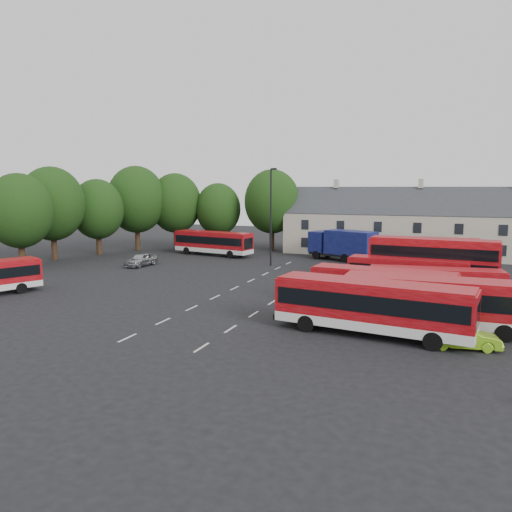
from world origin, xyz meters
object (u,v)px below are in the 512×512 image
(box_truck, at_px, (343,244))
(lime_car, at_px, (464,337))
(silver_car, at_px, (141,260))
(bus_dd_south, at_px, (433,260))
(lamppost, at_px, (271,214))
(bus_row_a, at_px, (372,303))

(box_truck, relative_size, lime_car, 2.28)
(silver_car, bearing_deg, lime_car, -24.66)
(bus_dd_south, height_order, box_truck, bus_dd_south)
(box_truck, xyz_separation_m, lime_car, (13.16, -31.19, -1.46))
(box_truck, distance_m, lamppost, 10.54)
(bus_dd_south, height_order, silver_car, bus_dd_south)
(bus_dd_south, xyz_separation_m, silver_car, (-31.55, 1.37, -1.79))
(bus_row_a, xyz_separation_m, lime_car, (5.18, -0.66, -1.36))
(silver_car, bearing_deg, bus_dd_south, 1.54)
(bus_dd_south, bearing_deg, lamppost, 163.54)
(lime_car, bearing_deg, bus_dd_south, -2.72)
(box_truck, xyz_separation_m, silver_car, (-20.68, -12.67, -1.34))
(bus_dd_south, relative_size, lime_car, 2.84)
(lamppost, bearing_deg, box_truck, 45.11)
(bus_row_a, bearing_deg, box_truck, 111.98)
(bus_row_a, relative_size, lamppost, 1.09)
(lime_car, xyz_separation_m, lamppost, (-20.08, 24.23, 5.29))
(box_truck, bearing_deg, bus_dd_south, -29.71)
(bus_row_a, bearing_deg, lamppost, 129.64)
(bus_dd_south, relative_size, lamppost, 1.00)
(box_truck, relative_size, silver_car, 2.00)
(bus_row_a, relative_size, bus_dd_south, 1.09)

